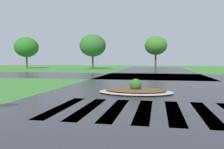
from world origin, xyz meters
TOP-DOWN VIEW (x-y plane):
  - asphalt_roadway at (0.00, 10.00)m, footprint 9.94×80.00m
  - asphalt_cross_road at (0.00, 20.18)m, footprint 90.00×8.95m
  - crosswalk_stripes at (0.00, 5.02)m, footprint 5.85×3.51m
  - median_island at (-0.61, 8.73)m, footprint 3.51×2.33m
  - background_treeline at (-9.15, 36.09)m, footprint 39.23×4.55m

SIDE VIEW (x-z plane):
  - asphalt_roadway at x=0.00m, z-range 0.00..0.01m
  - asphalt_cross_road at x=0.00m, z-range 0.00..0.01m
  - crosswalk_stripes at x=0.00m, z-range 0.00..0.01m
  - median_island at x=-0.61m, z-range -0.22..0.46m
  - background_treeline at x=-9.15m, z-range 0.91..6.77m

